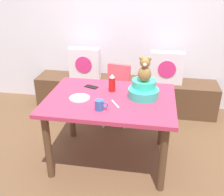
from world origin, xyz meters
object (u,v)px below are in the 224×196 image
object	(u,v)px
infant_seat_teal	(144,90)
ketchup_bottle	(112,83)
pillow_floral_right	(167,68)
dining_table	(110,107)
highchair	(116,87)
pillow_floral_left	(85,63)
teddy_bear	(145,70)
dinner_plate_near	(80,98)
cell_phone	(91,87)
coffee_mug	(99,105)

from	to	relation	value
infant_seat_teal	ketchup_bottle	bearing A→B (deg)	166.42
pillow_floral_right	dining_table	bearing A→B (deg)	-115.78
highchair	ketchup_bottle	distance (m)	0.68
pillow_floral_left	highchair	world-z (taller)	pillow_floral_left
highchair	teddy_bear	bearing A→B (deg)	-61.07
dining_table	infant_seat_teal	size ratio (longest dim) A/B	3.82
pillow_floral_left	pillow_floral_right	size ratio (longest dim) A/B	1.00
ketchup_bottle	dinner_plate_near	world-z (taller)	ketchup_bottle
ketchup_bottle	cell_phone	world-z (taller)	ketchup_bottle
pillow_floral_left	coffee_mug	xyz separation A→B (m)	(0.53, -1.45, 0.11)
pillow_floral_right	cell_phone	size ratio (longest dim) A/B	3.06
pillow_floral_left	teddy_bear	distance (m)	1.46
pillow_floral_left	pillow_floral_right	xyz separation A→B (m)	(1.16, 0.00, 0.00)
pillow_floral_right	dining_table	distance (m)	1.32
pillow_floral_left	highchair	distance (m)	0.68
dining_table	highchair	size ratio (longest dim) A/B	1.60
pillow_floral_left	pillow_floral_right	distance (m)	1.16
pillow_floral_left	dinner_plate_near	distance (m)	1.29
pillow_floral_left	dining_table	xyz separation A→B (m)	(0.58, -1.19, -0.04)
teddy_bear	coffee_mug	world-z (taller)	teddy_bear
pillow_floral_right	cell_phone	bearing A→B (deg)	-130.47
highchair	cell_phone	xyz separation A→B (m)	(-0.18, -0.55, 0.22)
dining_table	highchair	world-z (taller)	highchair
dining_table	coffee_mug	world-z (taller)	coffee_mug
infant_seat_teal	teddy_bear	bearing A→B (deg)	-90.00
dining_table	dinner_plate_near	distance (m)	0.32
highchair	teddy_bear	world-z (taller)	teddy_bear
pillow_floral_right	highchair	world-z (taller)	pillow_floral_right
infant_seat_teal	teddy_bear	xyz separation A→B (m)	(0.00, -0.00, 0.21)
pillow_floral_right	highchair	distance (m)	0.78
pillow_floral_left	coffee_mug	distance (m)	1.55
infant_seat_teal	teddy_bear	distance (m)	0.21
highchair	dinner_plate_near	bearing A→B (deg)	-105.25
infant_seat_teal	pillow_floral_left	bearing A→B (deg)	129.13
teddy_bear	coffee_mug	size ratio (longest dim) A/B	2.08
cell_phone	coffee_mug	bearing A→B (deg)	-136.90
highchair	pillow_floral_left	bearing A→B (deg)	141.22
highchair	infant_seat_teal	xyz separation A→B (m)	(0.38, -0.69, 0.29)
infant_seat_teal	dinner_plate_near	world-z (taller)	infant_seat_teal
pillow_floral_right	coffee_mug	distance (m)	1.59
dining_table	dinner_plate_near	xyz separation A→B (m)	(-0.29, -0.07, 0.11)
pillow_floral_right	infant_seat_teal	distance (m)	1.14
pillow_floral_right	dinner_plate_near	xyz separation A→B (m)	(-0.87, -1.26, 0.07)
coffee_mug	infant_seat_teal	bearing A→B (deg)	43.37
ketchup_bottle	cell_phone	bearing A→B (deg)	165.39
pillow_floral_right	ketchup_bottle	xyz separation A→B (m)	(-0.59, -1.03, 0.15)
pillow_floral_right	cell_phone	xyz separation A→B (m)	(-0.82, -0.96, 0.06)
ketchup_bottle	cell_phone	xyz separation A→B (m)	(-0.24, 0.06, -0.08)
pillow_floral_right	coffee_mug	xyz separation A→B (m)	(-0.63, -1.45, 0.11)
dinner_plate_near	cell_phone	world-z (taller)	dinner_plate_near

